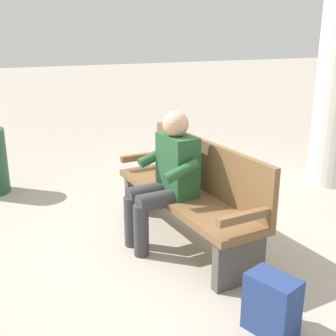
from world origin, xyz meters
The scene contains 4 objects.
ground_plane centered at (0.00, 0.00, 0.00)m, with size 40.00×40.00×0.00m, color #A89E8E.
bench_near centered at (0.00, -0.07, 0.46)m, with size 1.83×0.59×0.90m.
person_seated centered at (0.03, 0.16, 0.63)m, with size 0.59×0.59×1.18m.
backpack centered at (-1.33, 0.06, 0.19)m, with size 0.36×0.31×0.39m.
Camera 1 is at (-3.15, 1.61, 1.82)m, focal length 46.38 mm.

